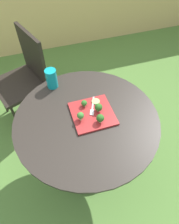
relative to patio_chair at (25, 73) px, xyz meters
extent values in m
plane|color=#4C7533|center=(0.33, -0.85, -0.53)|extent=(12.00, 12.00, 0.00)
cylinder|color=#28231E|center=(0.33, -0.85, 0.22)|extent=(0.90, 0.90, 0.02)
cylinder|color=#28231E|center=(0.33, -0.85, -0.14)|extent=(0.06, 0.06, 0.70)
cylinder|color=#28231E|center=(0.33, -0.85, -0.51)|extent=(0.44, 0.44, 0.04)
cube|color=black|center=(-0.08, -0.03, -0.09)|extent=(0.57, 0.57, 0.03)
cube|color=black|center=(0.10, 0.04, 0.15)|extent=(0.17, 0.40, 0.45)
cylinder|color=black|center=(-0.32, 0.07, -0.31)|extent=(0.02, 0.02, 0.43)
cylinder|color=black|center=(-0.19, -0.26, -0.31)|extent=(0.02, 0.02, 0.43)
cylinder|color=black|center=(0.02, 0.20, -0.31)|extent=(0.02, 0.02, 0.43)
cylinder|color=black|center=(0.15, -0.14, -0.31)|extent=(0.02, 0.02, 0.43)
cube|color=maroon|center=(0.38, -0.83, 0.24)|extent=(0.26, 0.26, 0.01)
cylinder|color=#0F8C93|center=(0.19, -0.51, 0.30)|extent=(0.08, 0.08, 0.14)
cylinder|color=#0D777D|center=(0.19, -0.51, 0.28)|extent=(0.07, 0.07, 0.10)
cube|color=silver|center=(0.41, -0.76, 0.25)|extent=(0.05, 0.11, 0.00)
cube|color=silver|center=(0.38, -0.83, 0.25)|extent=(0.04, 0.05, 0.00)
cylinder|color=#99B770|center=(0.42, -0.83, 0.25)|extent=(0.02, 0.02, 0.01)
sphere|color=#285B1E|center=(0.42, -0.83, 0.28)|extent=(0.05, 0.05, 0.05)
cylinder|color=#99B770|center=(0.29, -0.86, 0.26)|extent=(0.01, 0.01, 0.02)
sphere|color=#38752D|center=(0.29, -0.86, 0.28)|extent=(0.04, 0.04, 0.04)
cylinder|color=#99B770|center=(0.40, -0.91, 0.25)|extent=(0.02, 0.02, 0.02)
sphere|color=#285B1E|center=(0.40, -0.91, 0.28)|extent=(0.05, 0.05, 0.05)
cylinder|color=#99B770|center=(0.35, -0.76, 0.25)|extent=(0.01, 0.01, 0.01)
sphere|color=#2D6623|center=(0.35, -0.76, 0.27)|extent=(0.04, 0.04, 0.04)
cylinder|color=#8EB766|center=(0.43, -0.75, 0.25)|extent=(0.05, 0.05, 0.01)
camera|label=1|loc=(0.12, -1.57, 1.21)|focal=32.04mm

